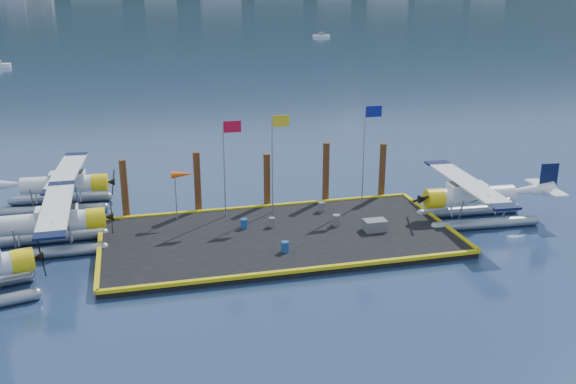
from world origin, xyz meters
name	(u,v)px	position (x,y,z in m)	size (l,w,h in m)	color
ground	(279,241)	(0.00, 0.00, 0.00)	(4000.00, 4000.00, 0.00)	navy
dock	(279,238)	(0.00, 0.00, 0.20)	(20.00, 10.00, 0.40)	black
dock_bumpers	(279,233)	(0.00, 0.00, 0.49)	(20.25, 10.25, 0.18)	#C7B40B
seaplane_b	(51,225)	(-12.54, 1.75, 1.50)	(8.75, 9.64, 3.44)	gray
seaplane_c	(62,187)	(-12.51, 8.96, 1.50)	(8.78, 9.68, 3.43)	gray
seaplane_d	(472,199)	(12.32, 0.05, 1.55)	(9.09, 10.02, 3.56)	gray
drum_0	(244,224)	(-1.76, 1.48, 0.69)	(0.41, 0.41, 0.57)	navy
drum_1	(285,247)	(-0.24, -2.53, 0.70)	(0.42, 0.42, 0.59)	navy
drum_2	(336,220)	(3.70, 0.61, 0.73)	(0.47, 0.47, 0.66)	#58595D
drum_4	(321,207)	(3.54, 3.15, 0.71)	(0.45, 0.45, 0.63)	#58595D
drum_5	(272,222)	(-0.10, 1.32, 0.68)	(0.40, 0.40, 0.57)	#58595D
crate	(375,225)	(5.62, -0.75, 0.73)	(1.31, 0.87, 0.65)	#58595D
flagpole_red	(227,154)	(-2.29, 3.80, 4.40)	(1.14, 0.08, 6.00)	gray
flagpole_yellow	(275,149)	(0.70, 3.80, 4.51)	(1.14, 0.08, 6.20)	gray
flagpole_blue	(367,141)	(6.70, 3.80, 4.69)	(1.14, 0.08, 6.50)	gray
windsock	(183,175)	(-5.03, 3.80, 3.23)	(1.40, 0.44, 3.12)	gray
piling_0	(125,191)	(-8.50, 5.40, 2.00)	(0.44, 0.44, 4.00)	#442313
piling_1	(198,184)	(-4.00, 5.40, 2.10)	(0.44, 0.44, 4.20)	#442313
piling_2	(267,182)	(0.50, 5.40, 1.90)	(0.44, 0.44, 3.80)	#442313
piling_3	(326,174)	(4.50, 5.40, 2.15)	(0.44, 0.44, 4.30)	#442313
piling_4	(382,172)	(8.50, 5.40, 2.00)	(0.44, 0.44, 4.00)	#442313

